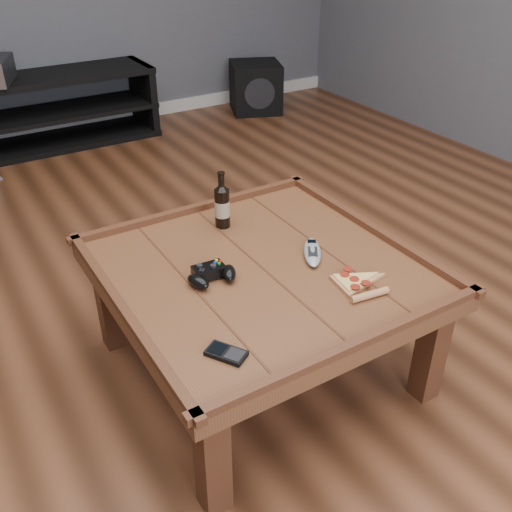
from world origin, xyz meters
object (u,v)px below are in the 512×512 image
pizza_slice (356,283)px  media_console (55,111)px  beer_bottle (222,205)px  game_controller (212,275)px  subwoofer (256,87)px  coffee_table (261,281)px  smartphone (226,353)px  remote_control (312,252)px

pizza_slice → media_console: bearing=101.4°
pizza_slice → beer_bottle: bearing=114.5°
beer_bottle → game_controller: size_ratio=1.21×
media_console → beer_bottle: (0.03, -2.43, 0.29)m
game_controller → media_console: bearing=90.4°
pizza_slice → subwoofer: size_ratio=0.50×
coffee_table → beer_bottle: bearing=85.1°
pizza_slice → smartphone: pizza_slice is taller
game_controller → subwoofer: (1.80, 2.66, -0.28)m
media_console → remote_control: (0.19, -2.78, 0.22)m
pizza_slice → subwoofer: (1.42, 2.93, -0.26)m
pizza_slice → remote_control: (-0.01, 0.22, 0.01)m
beer_bottle → subwoofer: size_ratio=0.43×
pizza_slice → remote_control: bearing=100.4°
subwoofer → beer_bottle: bearing=-102.2°
coffee_table → subwoofer: size_ratio=2.03×
game_controller → coffee_table: bearing=-0.4°
pizza_slice → smartphone: (-0.52, -0.07, -0.00)m
game_controller → subwoofer: game_controller is taller
beer_bottle → game_controller: (-0.21, -0.30, -0.07)m
smartphone → subwoofer: smartphone is taller
remote_control → subwoofer: 3.07m
game_controller → subwoofer: bearing=60.0°
coffee_table → smartphone: coffee_table is taller
coffee_table → smartphone: bearing=-134.1°
remote_control → subwoofer: bearing=95.7°
smartphone → coffee_table: bearing=14.0°
beer_bottle → remote_control: beer_bottle is taller
coffee_table → beer_bottle: 0.35m
subwoofer → remote_control: bearing=-96.0°
coffee_table → beer_bottle: (0.03, 0.32, 0.15)m
smartphone → media_console: bearing=52.3°
media_console → beer_bottle: size_ratio=6.35×
coffee_table → remote_control: bearing=-9.3°
remote_control → pizza_slice: bearing=-53.7°
beer_bottle → game_controller: beer_bottle is taller
beer_bottle → remote_control: size_ratio=1.16×
beer_bottle → game_controller: 0.37m
game_controller → beer_bottle: bearing=59.9°
game_controller → smartphone: game_controller is taller
coffee_table → game_controller: (-0.18, 0.01, 0.08)m
subwoofer → coffee_table: bearing=-99.3°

